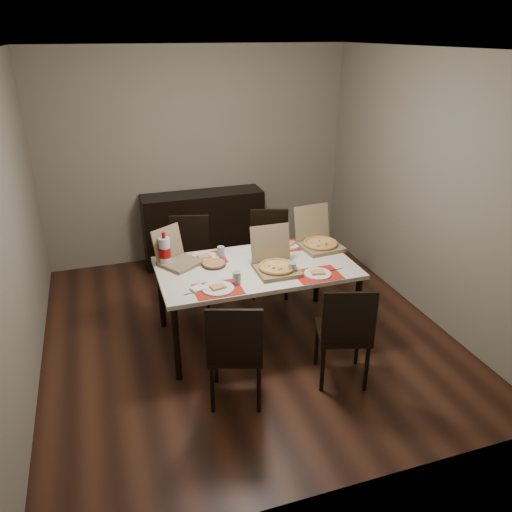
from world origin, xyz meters
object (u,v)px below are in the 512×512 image
object	(u,v)px
dining_table	(256,272)
chair_far_left	(190,256)
chair_near_left	(235,349)
soda_bottle	(165,252)
chair_near_right	(345,331)
sideboard	(204,227)
chair_far_right	(269,248)
dip_bowl	(260,253)
pizza_box_center	(276,265)

from	to	relation	value
dining_table	chair_far_left	distance (m)	1.05
chair_near_left	chair_far_left	world-z (taller)	same
soda_bottle	chair_far_left	bearing A→B (deg)	62.49
chair_near_right	soda_bottle	distance (m)	1.76
sideboard	chair_far_right	xyz separation A→B (m)	(0.52, -1.03, 0.06)
chair_far_right	soda_bottle	size ratio (longest dim) A/B	2.90
chair_far_right	dip_bowl	bearing A→B (deg)	-117.15
chair_far_left	chair_far_right	world-z (taller)	same
chair_near_right	chair_far_left	distance (m)	2.06
chair_near_right	pizza_box_center	size ratio (longest dim) A/B	2.25
chair_near_left	dip_bowl	size ratio (longest dim) A/B	7.11
dining_table	chair_far_left	xyz separation A→B (m)	(-0.44, 0.94, -0.17)
dining_table	chair_far_right	xyz separation A→B (m)	(0.44, 0.86, -0.17)
chair_far_right	dining_table	bearing A→B (deg)	-117.01
dining_table	chair_near_right	size ratio (longest dim) A/B	1.94
chair_far_right	soda_bottle	distance (m)	1.41
chair_far_right	chair_near_left	bearing A→B (deg)	-117.10
sideboard	soda_bottle	size ratio (longest dim) A/B	4.68
chair_near_right	chair_far_right	size ratio (longest dim) A/B	1.00
pizza_box_center	soda_bottle	distance (m)	1.02
chair_near_left	chair_near_right	distance (m)	0.91
chair_far_left	pizza_box_center	bearing A→B (deg)	-61.57
dining_table	chair_far_right	distance (m)	0.98
chair_near_right	soda_bottle	world-z (taller)	soda_bottle
chair_near_right	dip_bowl	world-z (taller)	chair_near_right
chair_far_right	dip_bowl	xyz separation A→B (m)	(-0.33, -0.63, 0.25)
dining_table	chair_far_right	world-z (taller)	chair_far_right
chair_near_left	pizza_box_center	size ratio (longest dim) A/B	2.25
dining_table	chair_far_left	world-z (taller)	chair_far_left
chair_near_left	chair_near_right	size ratio (longest dim) A/B	1.00
chair_far_left	pizza_box_center	world-z (taller)	pizza_box_center
chair_near_right	pizza_box_center	world-z (taller)	pizza_box_center
sideboard	dip_bowl	world-z (taller)	sideboard
chair_near_left	chair_near_right	xyz separation A→B (m)	(0.91, -0.03, 0.00)
dining_table	chair_near_right	xyz separation A→B (m)	(0.46, -0.91, -0.17)
dining_table	soda_bottle	size ratio (longest dim) A/B	5.62
sideboard	chair_near_right	world-z (taller)	chair_near_right
chair_near_left	chair_far_right	distance (m)	1.95
sideboard	chair_far_right	world-z (taller)	chair_far_right
pizza_box_center	chair_near_right	bearing A→B (deg)	-67.22
dining_table	chair_far_left	size ratio (longest dim) A/B	1.94
pizza_box_center	chair_far_right	bearing A→B (deg)	73.45
dining_table	dip_bowl	world-z (taller)	dip_bowl
sideboard	chair_near_right	xyz separation A→B (m)	(0.55, -2.80, 0.06)
sideboard	chair_far_left	distance (m)	1.02
chair_near_right	pizza_box_center	distance (m)	0.88
chair_far_right	soda_bottle	bearing A→B (deg)	-154.64
chair_far_right	soda_bottle	world-z (taller)	soda_bottle
chair_far_right	pizza_box_center	xyz separation A→B (m)	(-0.30, -1.00, 0.30)
pizza_box_center	chair_far_left	bearing A→B (deg)	118.43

